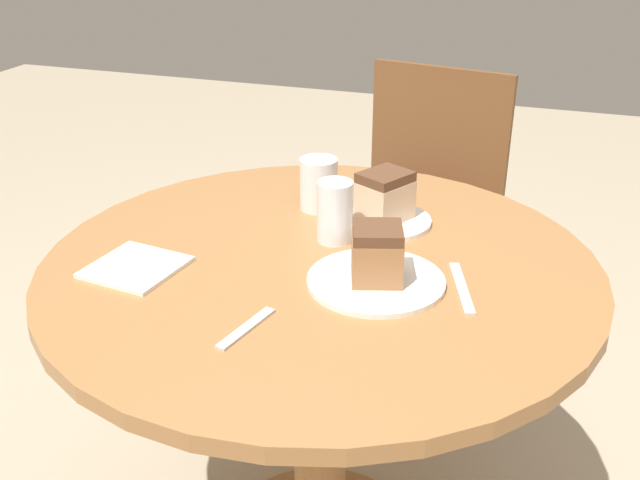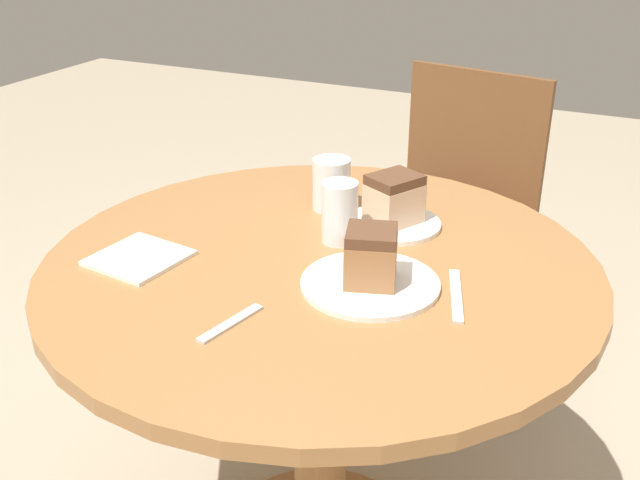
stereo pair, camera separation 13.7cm
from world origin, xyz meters
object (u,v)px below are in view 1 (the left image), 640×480
object	(u,v)px
cake_slice_near	(377,253)
chair	(418,213)
plate_near	(376,281)
cake_slice_far	(385,196)
plate_far	(384,221)
glass_lemonade	(335,215)
glass_water	(319,187)

from	to	relation	value
cake_slice_near	chair	bearing A→B (deg)	96.79
plate_near	cake_slice_far	distance (m)	0.27
plate_far	cake_slice_near	world-z (taller)	cake_slice_near
cake_slice_far	glass_lemonade	bearing A→B (deg)	-122.78
cake_slice_near	cake_slice_far	xyz separation A→B (m)	(-0.05, 0.26, 0.00)
chair	cake_slice_near	distance (m)	0.98
glass_lemonade	plate_far	bearing A→B (deg)	57.22
plate_far	cake_slice_near	xyz separation A→B (m)	(0.05, -0.26, 0.05)
plate_near	glass_water	world-z (taller)	glass_water
plate_far	glass_lemonade	size ratio (longest dim) A/B	1.61
chair	glass_lemonade	bearing A→B (deg)	-80.14
plate_far	cake_slice_near	size ratio (longest dim) A/B	1.79
chair	glass_lemonade	size ratio (longest dim) A/B	7.37
glass_lemonade	glass_water	bearing A→B (deg)	119.88
plate_far	glass_water	bearing A→B (deg)	168.74
cake_slice_near	cake_slice_far	world-z (taller)	cake_slice_far
plate_far	cake_slice_near	distance (m)	0.27
cake_slice_far	glass_lemonade	world-z (taller)	glass_lemonade
plate_near	cake_slice_far	world-z (taller)	cake_slice_far
glass_lemonade	glass_water	world-z (taller)	glass_lemonade
glass_lemonade	glass_water	size ratio (longest dim) A/B	1.10
plate_near	glass_water	bearing A→B (deg)	125.53
plate_far	cake_slice_far	distance (m)	0.05
plate_near	plate_far	xyz separation A→B (m)	(-0.05, 0.26, 0.00)
glass_lemonade	cake_slice_near	bearing A→B (deg)	-49.66
plate_near	cake_slice_far	xyz separation A→B (m)	(-0.05, 0.26, 0.05)
cake_slice_near	glass_water	size ratio (longest dim) A/B	0.98
plate_near	plate_far	bearing A→B (deg)	101.54
plate_far	glass_water	world-z (taller)	glass_water
plate_far	plate_near	bearing A→B (deg)	-78.46
chair	glass_water	bearing A→B (deg)	-87.59
cake_slice_far	glass_water	world-z (taller)	same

